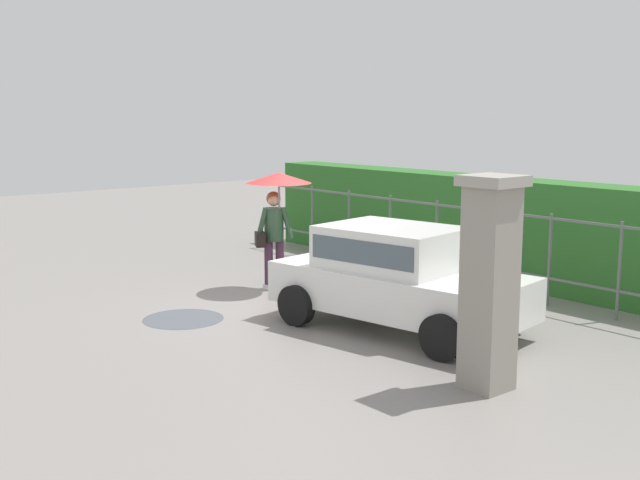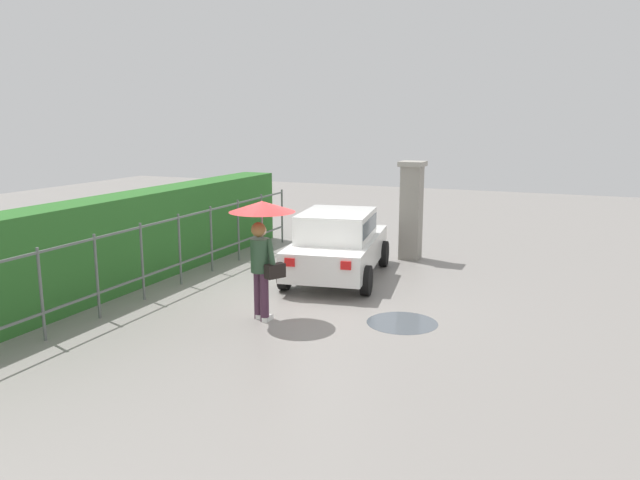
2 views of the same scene
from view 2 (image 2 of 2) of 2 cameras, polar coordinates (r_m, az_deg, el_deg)
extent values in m
plane|color=gray|center=(11.76, -1.36, -5.75)|extent=(40.00, 40.00, 0.00)
cube|color=white|center=(13.40, 1.69, -1.05)|extent=(3.91, 2.20, 0.60)
cube|color=white|center=(13.14, 1.57, 1.37)|extent=(2.10, 1.72, 0.60)
cube|color=#4C5B66|center=(13.14, 1.57, 1.45)|extent=(1.96, 1.72, 0.33)
cylinder|color=black|center=(14.84, -0.47, -0.94)|extent=(0.62, 0.27, 0.60)
cylinder|color=black|center=(14.53, 5.96, -1.27)|extent=(0.62, 0.27, 0.60)
cylinder|color=black|center=(12.50, -3.30, -3.30)|extent=(0.62, 0.27, 0.60)
cylinder|color=black|center=(12.12, 4.33, -3.77)|extent=(0.62, 0.27, 0.60)
cube|color=red|center=(11.74, -2.84, -2.08)|extent=(0.09, 0.21, 0.16)
cube|color=red|center=(11.48, 2.43, -2.39)|extent=(0.09, 0.21, 0.16)
cylinder|color=#47283D|center=(10.72, -5.79, -5.09)|extent=(0.15, 0.15, 0.86)
cylinder|color=#47283D|center=(10.56, -5.21, -5.34)|extent=(0.15, 0.15, 0.86)
cube|color=white|center=(10.87, -5.48, -7.02)|extent=(0.26, 0.10, 0.08)
cube|color=white|center=(10.71, -4.90, -7.29)|extent=(0.26, 0.10, 0.08)
cylinder|color=#2D4C33|center=(10.46, -5.57, -1.43)|extent=(0.34, 0.34, 0.58)
sphere|color=#DBAD89|center=(10.37, -5.62, 0.89)|extent=(0.22, 0.22, 0.22)
sphere|color=olive|center=(10.35, -5.76, 0.98)|extent=(0.25, 0.25, 0.25)
cylinder|color=#2D4C33|center=(10.67, -5.84, -1.02)|extent=(0.19, 0.24, 0.56)
cylinder|color=#2D4C33|center=(10.31, -4.55, -1.43)|extent=(0.19, 0.24, 0.56)
cylinder|color=#B2B2B7|center=(10.51, -5.38, 0.55)|extent=(0.02, 0.02, 0.77)
cone|color=red|center=(10.43, -5.43, 3.13)|extent=(1.14, 1.14, 0.19)
cube|color=black|center=(10.36, -4.22, -2.89)|extent=(0.37, 0.31, 0.24)
cube|color=gray|center=(15.22, 8.50, 2.50)|extent=(0.48, 0.48, 2.30)
cube|color=#9E998E|center=(15.08, 8.64, 7.04)|extent=(0.60, 0.60, 0.12)
cylinder|color=#59605B|center=(10.47, -24.55, -4.66)|extent=(0.05, 0.05, 1.50)
cylinder|color=#59605B|center=(11.29, -20.08, -3.21)|extent=(0.05, 0.05, 1.50)
cylinder|color=#59605B|center=(12.17, -16.25, -1.96)|extent=(0.05, 0.05, 1.50)
cylinder|color=#59605B|center=(13.10, -12.95, -0.87)|extent=(0.05, 0.05, 1.50)
cylinder|color=#59605B|center=(14.08, -10.10, 0.08)|extent=(0.05, 0.05, 1.50)
cylinder|color=#59605B|center=(15.08, -7.62, 0.90)|extent=(0.05, 0.05, 1.50)
cylinder|color=#59605B|center=(16.12, -5.46, 1.62)|extent=(0.05, 0.05, 1.50)
cylinder|color=#59605B|center=(17.18, -3.56, 2.24)|extent=(0.05, 0.05, 1.50)
cube|color=#59605B|center=(12.98, -13.08, 2.03)|extent=(9.65, 0.03, 0.04)
cube|color=#59605B|center=(13.17, -12.89, -2.14)|extent=(9.65, 0.03, 0.04)
cube|color=#2D6B28|center=(13.67, -16.42, 0.31)|extent=(10.65, 0.90, 1.90)
cylinder|color=#4C545B|center=(10.66, 7.67, -7.65)|extent=(1.22, 1.22, 0.00)
camera|label=1|loc=(20.13, 32.24, 8.60)|focal=43.82mm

